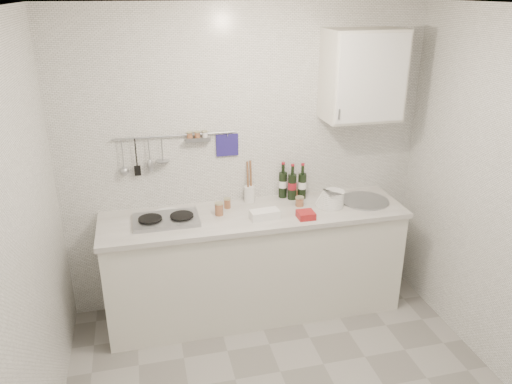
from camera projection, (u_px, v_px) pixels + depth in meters
ceiling at (308, 7)px, 2.39m from camera, size 3.00×3.00×0.00m
back_wall at (246, 162)px, 4.13m from camera, size 3.00×0.02×2.50m
wall_left at (20, 270)px, 2.54m from camera, size 0.02×2.80×2.50m
counter at (256, 265)px, 4.17m from camera, size 2.44×0.64×0.96m
wall_rail at (173, 148)px, 3.90m from camera, size 0.98×0.09×0.34m
wall_cabinet at (363, 75)px, 3.90m from camera, size 0.60×0.38×0.70m
plate_stack_hob at (167, 216)px, 3.90m from camera, size 0.27×0.27×0.02m
plate_stack_sink at (331, 199)px, 4.11m from camera, size 0.25×0.24×0.12m
wine_bottles at (292, 181)px, 4.20m from camera, size 0.22×0.14×0.31m
butter_dish at (265, 214)px, 3.87m from camera, size 0.23×0.13×0.07m
strawberry_punnet at (306, 215)px, 3.88m from camera, size 0.13×0.13×0.05m
utensil_crock at (249, 192)px, 4.16m from camera, size 0.09×0.09×0.37m
jar_a at (227, 203)px, 4.05m from camera, size 0.06×0.06×0.08m
jar_b at (295, 192)px, 4.27m from camera, size 0.06×0.06×0.08m
jar_c at (300, 201)px, 4.09m from camera, size 0.07×0.07×0.08m
jar_d at (219, 209)px, 3.92m from camera, size 0.07×0.07×0.10m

